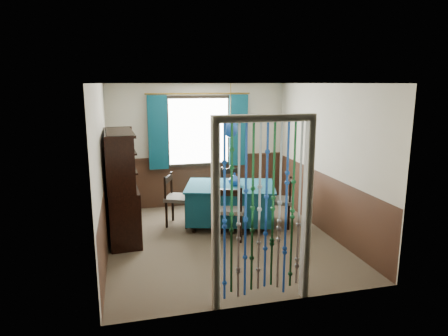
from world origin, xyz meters
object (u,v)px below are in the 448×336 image
object	(u,v)px
chair_near	(230,211)
pendant_lamp	(231,128)
chair_right	(281,201)
chair_far	(233,190)
vase_table	(234,180)
vase_sideboard	(125,177)
dining_table	(230,202)
chair_left	(177,198)
bowl_shelf	(124,168)
sideboard	(122,201)

from	to	relation	value
chair_near	pendant_lamp	world-z (taller)	pendant_lamp
chair_right	chair_far	bearing A→B (deg)	60.64
vase_table	vase_sideboard	size ratio (longest dim) A/B	1.22
chair_near	chair_far	xyz separation A→B (m)	(0.38, 1.23, -0.00)
dining_table	vase_table	world-z (taller)	vase_table
chair_right	pendant_lamp	xyz separation A→B (m)	(-0.87, 0.25, 1.28)
dining_table	vase_table	size ratio (longest dim) A/B	8.74
dining_table	pendant_lamp	bearing A→B (deg)	151.34
chair_near	chair_far	size ratio (longest dim) A/B	1.00
chair_left	pendant_lamp	bearing A→B (deg)	97.12
vase_table	bowl_shelf	world-z (taller)	bowl_shelf
chair_left	chair_near	bearing A→B (deg)	63.89
chair_far	vase_table	size ratio (longest dim) A/B	4.45
chair_near	pendant_lamp	distance (m)	1.41
sideboard	chair_far	bearing A→B (deg)	16.01
chair_near	vase_table	size ratio (longest dim) A/B	4.46
chair_right	vase_table	world-z (taller)	vase_table
chair_far	pendant_lamp	xyz separation A→B (m)	(-0.22, -0.61, 1.26)
sideboard	vase_sideboard	distance (m)	0.43
sideboard	vase_table	xyz separation A→B (m)	(1.92, 0.08, 0.23)
dining_table	bowl_shelf	size ratio (longest dim) A/B	8.71
dining_table	sideboard	world-z (taller)	sideboard
dining_table	chair_left	distance (m)	0.95
chair_near	chair_right	xyz separation A→B (m)	(1.03, 0.36, -0.02)
chair_right	vase_table	size ratio (longest dim) A/B	4.30
pendant_lamp	dining_table	bearing A→B (deg)	-45.00
chair_left	bowl_shelf	xyz separation A→B (m)	(-0.89, -0.65, 0.74)
chair_left	bowl_shelf	world-z (taller)	bowl_shelf
chair_far	chair_left	size ratio (longest dim) A/B	0.98
chair_far	bowl_shelf	bearing A→B (deg)	25.41
chair_right	chair_left	bearing A→B (deg)	97.40
dining_table	chair_left	bearing A→B (deg)	179.66
pendant_lamp	vase_sideboard	xyz separation A→B (m)	(-1.80, 0.13, -0.78)
chair_near	vase_sideboard	xyz separation A→B (m)	(-1.63, 0.74, 0.48)
sideboard	chair_near	bearing A→B (deg)	-19.88
dining_table	sideboard	size ratio (longest dim) A/B	1.01
dining_table	pendant_lamp	distance (m)	1.31
pendant_lamp	vase_sideboard	bearing A→B (deg)	175.93
chair_near	chair_left	world-z (taller)	chair_left
chair_right	bowl_shelf	xyz separation A→B (m)	(-2.66, -0.13, 0.76)
chair_near	pendant_lamp	xyz separation A→B (m)	(0.16, 0.62, 1.26)
chair_near	vase_table	bearing A→B (deg)	90.62
chair_far	vase_table	world-z (taller)	vase_table
chair_right	pendant_lamp	world-z (taller)	pendant_lamp
chair_far	chair_left	xyz separation A→B (m)	(-1.13, -0.34, 0.01)
dining_table	pendant_lamp	xyz separation A→B (m)	(-0.00, 0.00, 1.31)
chair_left	vase_sideboard	size ratio (longest dim) A/B	5.54
chair_near	chair_left	xyz separation A→B (m)	(-0.75, 0.89, 0.01)
chair_far	chair_left	world-z (taller)	chair_left
chair_far	vase_sideboard	size ratio (longest dim) A/B	5.44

